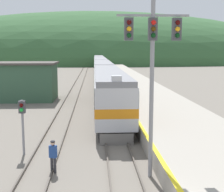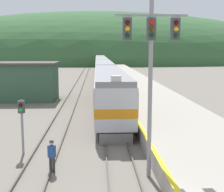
# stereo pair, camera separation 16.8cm
# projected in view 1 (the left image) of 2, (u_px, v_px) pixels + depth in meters

# --- Properties ---
(track_main) EXTENTS (1.52, 180.00, 0.16)m
(track_main) POSITION_uv_depth(u_px,v_px,m) (100.00, 73.00, 78.94)
(track_main) COLOR #4C443D
(track_main) RESTS_ON ground
(track_siding) EXTENTS (1.52, 180.00, 0.16)m
(track_siding) POSITION_uv_depth(u_px,v_px,m) (83.00, 73.00, 78.70)
(track_siding) COLOR #4C443D
(track_siding) RESTS_ON ground
(platform) EXTENTS (6.70, 140.00, 1.03)m
(platform) POSITION_uv_depth(u_px,v_px,m) (128.00, 79.00, 59.41)
(platform) COLOR #9E9689
(platform) RESTS_ON ground
(distant_hills) EXTENTS (203.24, 91.46, 47.33)m
(distant_hills) POSITION_uv_depth(u_px,v_px,m) (97.00, 62.00, 151.91)
(distant_hills) COLOR #335B33
(distant_hills) RESTS_ON ground
(station_shed) EXTENTS (9.04, 6.16, 4.60)m
(station_shed) POSITION_uv_depth(u_px,v_px,m) (20.00, 81.00, 38.02)
(station_shed) COLOR #385B42
(station_shed) RESTS_ON ground
(express_train_lead_car) EXTENTS (2.86, 21.33, 4.48)m
(express_train_lead_car) POSITION_uv_depth(u_px,v_px,m) (109.00, 90.00, 30.06)
(express_train_lead_car) COLOR black
(express_train_lead_car) RESTS_ON ground
(carriage_second) EXTENTS (2.85, 21.02, 4.12)m
(carriage_second) POSITION_uv_depth(u_px,v_px,m) (103.00, 73.00, 52.06)
(carriage_second) COLOR black
(carriage_second) RESTS_ON ground
(carriage_third) EXTENTS (2.85, 21.02, 4.12)m
(carriage_third) POSITION_uv_depth(u_px,v_px,m) (100.00, 66.00, 73.68)
(carriage_third) COLOR black
(carriage_third) RESTS_ON ground
(carriage_fourth) EXTENTS (2.85, 21.02, 4.12)m
(carriage_fourth) POSITION_uv_depth(u_px,v_px,m) (99.00, 62.00, 95.30)
(carriage_fourth) COLOR black
(carriage_fourth) RESTS_ON ground
(carriage_fifth) EXTENTS (2.85, 21.02, 4.12)m
(carriage_fifth) POSITION_uv_depth(u_px,v_px,m) (98.00, 60.00, 116.92)
(carriage_fifth) COLOR black
(carriage_fifth) RESTS_ON ground
(signal_mast_main) EXTENTS (3.30, 0.42, 8.56)m
(signal_mast_main) POSITION_uv_depth(u_px,v_px,m) (152.00, 54.00, 14.30)
(signal_mast_main) COLOR gray
(signal_mast_main) RESTS_ON ground
(signal_post_siding) EXTENTS (0.36, 0.42, 3.25)m
(signal_post_siding) POSITION_uv_depth(u_px,v_px,m) (22.00, 115.00, 18.04)
(signal_post_siding) COLOR gray
(signal_post_siding) RESTS_ON ground
(track_worker) EXTENTS (0.41, 0.33, 1.66)m
(track_worker) POSITION_uv_depth(u_px,v_px,m) (53.00, 155.00, 15.52)
(track_worker) COLOR #2D2D33
(track_worker) RESTS_ON ground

